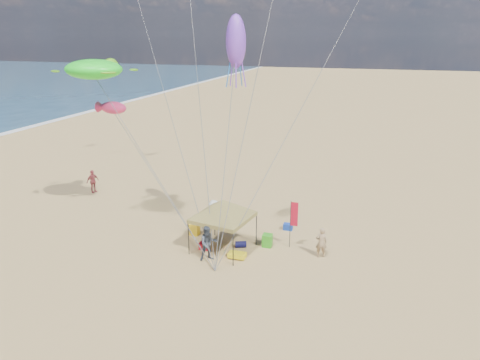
{
  "coord_description": "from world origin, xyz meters",
  "views": [
    {
      "loc": [
        6.47,
        -17.63,
        11.08
      ],
      "look_at": [
        0.0,
        3.0,
        4.0
      ],
      "focal_mm": 33.46,
      "sensor_mm": 36.0,
      "label": 1
    }
  ],
  "objects": [
    {
      "name": "beach_cart",
      "position": [
        0.12,
        2.12,
        0.2
      ],
      "size": [
        0.9,
        0.5,
        0.24
      ],
      "primitive_type": "cube",
      "color": "yellow",
      "rests_on": "ground"
    },
    {
      "name": "person_near_c",
      "position": [
        -2.48,
        5.64,
        0.83
      ],
      "size": [
        1.22,
        0.96,
        1.66
      ],
      "primitive_type": "imported",
      "rotation": [
        0.0,
        0.0,
        2.77
      ],
      "color": "silver",
      "rests_on": "ground"
    },
    {
      "name": "turtle_kite",
      "position": [
        -8.69,
        3.92,
        9.23
      ],
      "size": [
        3.43,
        2.81,
        1.09
      ],
      "primitive_type": "ellipsoid",
      "rotation": [
        0.0,
        0.0,
        -0.06
      ],
      "color": "#1EFF26",
      "rests_on": "ground"
    },
    {
      "name": "chair_green",
      "position": [
        1.26,
        3.95,
        0.35
      ],
      "size": [
        0.5,
        0.5,
        0.7
      ],
      "primitive_type": "cube",
      "color": "green",
      "rests_on": "ground"
    },
    {
      "name": "fish_kite",
      "position": [
        -8.2,
        4.76,
        7.03
      ],
      "size": [
        1.69,
        0.97,
        0.72
      ],
      "primitive_type": "ellipsoid",
      "rotation": [
        0.0,
        0.0,
        -0.1
      ],
      "color": "#E12C68",
      "rests_on": "ground"
    },
    {
      "name": "cooler_blue",
      "position": [
        1.91,
        6.44,
        0.19
      ],
      "size": [
        0.54,
        0.38,
        0.38
      ],
      "primitive_type": "cube",
      "color": "#13369F",
      "rests_on": "ground"
    },
    {
      "name": "chair_yellow",
      "position": [
        -3.12,
        4.16,
        0.35
      ],
      "size": [
        0.5,
        0.5,
        0.7
      ],
      "primitive_type": "cube",
      "color": "yellow",
      "rests_on": "ground"
    },
    {
      "name": "person_far_a",
      "position": [
        -13.05,
        8.67,
        0.85
      ],
      "size": [
        0.72,
        1.08,
        1.7
      ],
      "primitive_type": "imported",
      "rotation": [
        0.0,
        0.0,
        1.24
      ],
      "color": "#9D3C43",
      "rests_on": "ground"
    },
    {
      "name": "feather_flag",
      "position": [
        2.6,
        4.21,
        1.82
      ],
      "size": [
        0.41,
        0.04,
        2.7
      ],
      "color": "black",
      "rests_on": "ground"
    },
    {
      "name": "squid_kite",
      "position": [
        -0.68,
        4.49,
        10.72
      ],
      "size": [
        1.05,
        1.05,
        2.62
      ],
      "primitive_type": "ellipsoid",
      "rotation": [
        0.0,
        0.0,
        -0.05
      ],
      "color": "#813FD9",
      "rests_on": "ground"
    },
    {
      "name": "person_near_b",
      "position": [
        -1.24,
        1.56,
        0.94
      ],
      "size": [
        1.15,
        1.1,
        1.88
      ],
      "primitive_type": "imported",
      "rotation": [
        0.0,
        0.0,
        0.61
      ],
      "color": "#3A424F",
      "rests_on": "ground"
    },
    {
      "name": "bag_orange",
      "position": [
        -2.27,
        6.8,
        0.18
      ],
      "size": [
        0.54,
        0.69,
        0.36
      ],
      "primitive_type": "cylinder",
      "rotation": [
        0.0,
        1.57,
        1.22
      ],
      "color": "#EB4A0D",
      "rests_on": "ground"
    },
    {
      "name": "ground",
      "position": [
        0.0,
        0.0,
        0.0
      ],
      "size": [
        280.0,
        280.0,
        0.0
      ],
      "primitive_type": "plane",
      "color": "tan",
      "rests_on": "ground"
    },
    {
      "name": "canopy_tent",
      "position": [
        -0.9,
        2.88,
        2.75
      ],
      "size": [
        5.28,
        5.28,
        3.31
      ],
      "color": "black",
      "rests_on": "ground"
    },
    {
      "name": "bag_navy",
      "position": [
        -0.08,
        3.38,
        0.18
      ],
      "size": [
        0.69,
        0.54,
        0.36
      ],
      "primitive_type": "cylinder",
      "rotation": [
        0.0,
        1.57,
        0.35
      ],
      "color": "#0D0D3B",
      "rests_on": "ground"
    },
    {
      "name": "crate_grey",
      "position": [
        0.3,
        2.21,
        0.14
      ],
      "size": [
        0.34,
        0.3,
        0.28
      ],
      "primitive_type": "cube",
      "color": "slate",
      "rests_on": "ground"
    },
    {
      "name": "cooler_red",
      "position": [
        -1.89,
        2.61,
        0.19
      ],
      "size": [
        0.54,
        0.38,
        0.38
      ],
      "primitive_type": "cube",
      "color": "red",
      "rests_on": "ground"
    },
    {
      "name": "person_near_a",
      "position": [
        4.21,
        3.62,
        0.82
      ],
      "size": [
        0.69,
        0.55,
        1.64
      ],
      "primitive_type": "imported",
      "rotation": [
        0.0,
        0.0,
        3.44
      ],
      "color": "#A1815C",
      "rests_on": "ground"
    }
  ]
}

